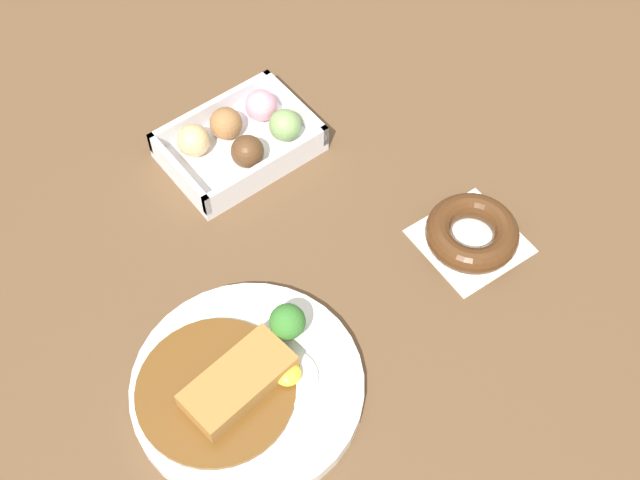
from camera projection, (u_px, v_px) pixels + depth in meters
name	position (u px, v px, depth m)	size (l,w,h in m)	color
ground_plane	(280.00, 215.00, 1.05)	(1.60, 1.60, 0.00)	brown
curry_plate	(246.00, 384.00, 0.91)	(0.25, 0.25, 0.07)	white
donut_box	(241.00, 138.00, 1.09)	(0.19, 0.13, 0.05)	white
chocolate_ring_donut	(472.00, 233.00, 1.02)	(0.12, 0.12, 0.03)	white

